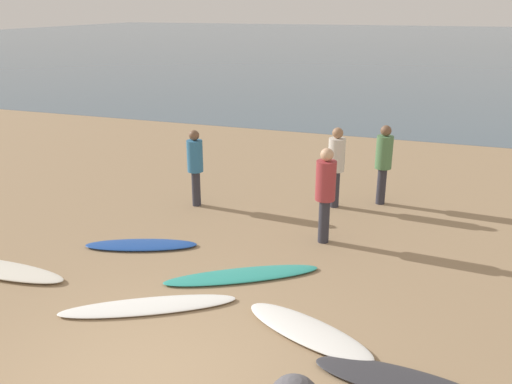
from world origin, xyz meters
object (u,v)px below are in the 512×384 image
object	(u,v)px
person_0	(336,161)
person_1	(384,158)
surfboard_1	(141,245)
surfboard_2	(149,306)
surfboard_3	(242,275)
surfboard_4	(308,331)
person_3	(195,162)
person_2	(325,188)
surfboard_5	(399,381)

from	to	relation	value
person_0	person_1	world-z (taller)	person_1
surfboard_1	person_0	size ratio (longest dim) A/B	1.15
surfboard_2	person_0	distance (m)	5.18
surfboard_3	surfboard_4	bearing A→B (deg)	-71.78
surfboard_2	person_3	size ratio (longest dim) A/B	1.52
surfboard_1	person_2	size ratio (longest dim) A/B	1.13
surfboard_3	surfboard_4	xyz separation A→B (m)	(1.34, -1.15, 0.01)
surfboard_3	person_1	world-z (taller)	person_1
person_0	person_3	distance (m)	2.92
surfboard_5	person_0	size ratio (longest dim) A/B	1.14
surfboard_3	person_3	size ratio (longest dim) A/B	1.51
surfboard_2	surfboard_3	distance (m)	1.58
surfboard_4	person_3	world-z (taller)	person_3
surfboard_5	person_3	bearing A→B (deg)	139.55
surfboard_1	surfboard_5	world-z (taller)	surfboard_5
person_2	person_3	distance (m)	3.08
surfboard_5	surfboard_1	bearing A→B (deg)	158.00
person_1	person_3	size ratio (longest dim) A/B	1.05
surfboard_1	person_3	size ratio (longest dim) A/B	1.21
person_0	person_1	size ratio (longest dim) A/B	1.00
surfboard_3	person_0	size ratio (longest dim) A/B	1.45
surfboard_1	person_2	distance (m)	3.40
person_2	surfboard_2	bearing A→B (deg)	-71.08
surfboard_1	person_3	xyz separation A→B (m)	(0.05, 2.19, 0.93)
person_1	person_3	world-z (taller)	person_1
surfboard_1	surfboard_2	world-z (taller)	surfboard_1
surfboard_5	person_0	bearing A→B (deg)	112.08
surfboard_3	person_0	distance (m)	3.73
person_3	surfboard_4	bearing A→B (deg)	109.14
surfboard_1	surfboard_2	xyz separation A→B (m)	(1.14, -1.72, -0.00)
person_2	surfboard_3	bearing A→B (deg)	-67.47
surfboard_5	person_1	distance (m)	5.92
person_1	surfboard_2	bearing A→B (deg)	-27.88
person_0	person_2	xyz separation A→B (m)	(0.16, -1.81, 0.02)
surfboard_1	person_3	distance (m)	2.38
surfboard_5	person_0	world-z (taller)	person_0
surfboard_1	surfboard_4	xyz separation A→B (m)	(3.41, -1.59, 0.01)
surfboard_4	person_2	bearing A→B (deg)	120.99
surfboard_1	surfboard_5	xyz separation A→B (m)	(4.62, -2.19, 0.00)
surfboard_1	person_1	world-z (taller)	person_1
surfboard_2	person_1	distance (m)	5.99
person_2	surfboard_4	bearing A→B (deg)	-30.93
surfboard_1	person_1	xyz separation A→B (m)	(3.74, 3.58, 0.97)
person_3	surfboard_5	bearing A→B (deg)	113.70
surfboard_3	surfboard_1	bearing A→B (deg)	136.65
person_0	person_1	bearing A→B (deg)	-129.32
surfboard_1	surfboard_4	bearing A→B (deg)	-44.99
surfboard_1	person_2	bearing A→B (deg)	2.99
surfboard_2	person_2	size ratio (longest dim) A/B	1.42
person_2	person_3	size ratio (longest dim) A/B	1.07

